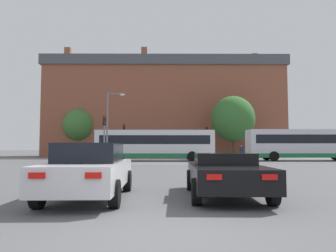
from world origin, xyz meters
The scene contains 15 objects.
ground_plane centered at (0.00, 0.00, 0.00)m, with size 400.00×400.00×0.00m, color #545456.
stop_line_strip centered at (0.00, 22.39, 0.00)m, with size 7.74×0.30×0.01m, color silver.
far_pavement centered at (0.00, 37.15, 0.01)m, with size 68.60×2.50×0.01m, color gray.
brick_civic_building centered at (-0.06, 47.68, 7.49)m, with size 36.18×13.18×16.86m.
car_saloon_left centered at (-1.85, 3.67, 0.75)m, with size 1.99×4.75×1.46m.
car_roadster_right centered at (1.81, 3.99, 0.63)m, with size 2.08×4.57×1.19m.
bus_crossing_lead centered at (-0.98, 29.23, 1.71)m, with size 12.23×2.76×3.18m.
bus_crossing_trailing centered at (14.92, 29.41, 1.75)m, with size 12.16×2.71×3.26m.
traffic_light_far_left centered at (-5.19, 36.37, 2.91)m, with size 0.26×0.31×4.34m.
traffic_light_near_left centered at (-5.04, 22.44, 2.74)m, with size 0.26×0.31×4.06m.
traffic_light_far_right centered at (5.39, 36.72, 2.72)m, with size 0.26×0.31×4.03m.
street_lamp_junction centered at (-5.28, 26.68, 4.14)m, with size 1.77×0.36×6.79m.
pedestrian_waiting centered at (10.10, 38.01, 1.01)m, with size 0.43×0.28×1.72m.
tree_by_building centered at (8.96, 37.60, 5.16)m, with size 5.70×5.70×8.16m.
tree_kerbside centered at (-12.41, 41.84, 4.64)m, with size 4.45×4.45×6.99m.
Camera 1 is at (0.18, -5.12, 1.34)m, focal length 35.00 mm.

